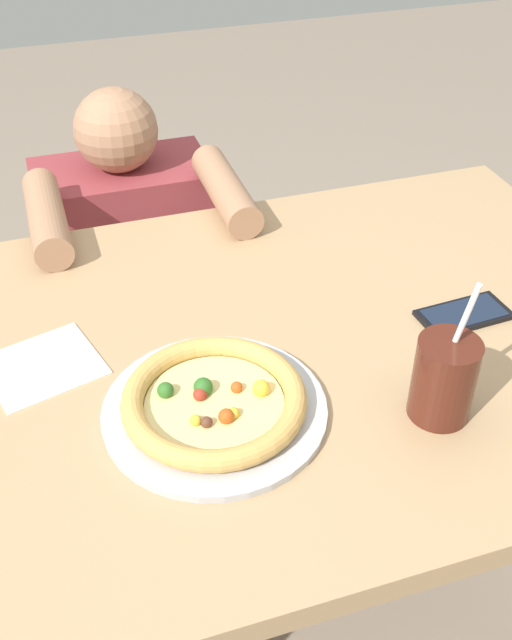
% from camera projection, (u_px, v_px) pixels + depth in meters
% --- Properties ---
extents(ground_plane, '(8.00, 8.00, 0.00)m').
position_uv_depth(ground_plane, '(270.00, 608.00, 1.64)').
color(ground_plane, gray).
extents(dining_table, '(1.29, 0.88, 0.75)m').
position_uv_depth(dining_table, '(274.00, 393.00, 1.25)').
color(dining_table, tan).
rests_on(dining_table, ground).
extents(pizza_near, '(0.32, 0.32, 0.04)m').
position_uv_depth(pizza_near, '(214.00, 403.00, 1.05)').
color(pizza_near, '#B7B7BC').
rests_on(pizza_near, dining_table).
extents(drink_cup_colored, '(0.09, 0.09, 0.22)m').
position_uv_depth(drink_cup_colored, '(444.00, 379.00, 1.02)').
color(drink_cup_colored, '#4C1E14').
rests_on(drink_cup_colored, dining_table).
extents(paper_napkin, '(0.19, 0.18, 0.00)m').
position_uv_depth(paper_napkin, '(43.00, 366.00, 1.13)').
color(paper_napkin, white).
rests_on(paper_napkin, dining_table).
extents(cell_phone, '(0.15, 0.08, 0.01)m').
position_uv_depth(cell_phone, '(464.00, 314.00, 1.23)').
color(cell_phone, black).
rests_on(cell_phone, dining_table).
extents(diner_seated, '(0.42, 0.53, 0.93)m').
position_uv_depth(diner_seated, '(136.00, 294.00, 1.85)').
color(diner_seated, '#333847').
rests_on(diner_seated, ground).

